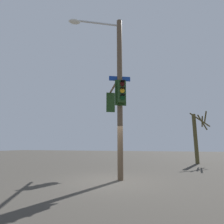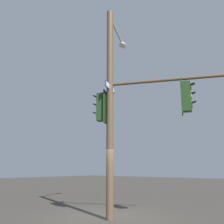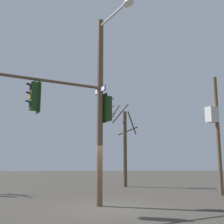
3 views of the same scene
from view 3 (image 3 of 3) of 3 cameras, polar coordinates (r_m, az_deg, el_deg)
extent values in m
plane|color=#3C3932|center=(11.99, -0.32, -18.73)|extent=(80.00, 80.00, 0.00)
cylinder|color=brown|center=(12.42, -2.45, 0.78)|extent=(0.27, 0.27, 8.28)
cylinder|color=silver|center=(12.72, 0.25, 19.01)|extent=(1.11, 2.20, 0.10)
ellipsoid|color=silver|center=(11.80, 3.31, 21.07)|extent=(0.58, 0.70, 0.20)
cylinder|color=brown|center=(11.85, -11.62, 6.01)|extent=(3.88, 1.91, 0.12)
cube|color=#1E3D19|center=(11.48, -15.42, 3.06)|extent=(0.42, 0.45, 1.10)
cube|color=#1E3D19|center=(11.52, -14.60, 2.98)|extent=(0.27, 0.52, 1.30)
cylinder|color=#2F0403|center=(11.52, -16.14, 4.79)|extent=(0.12, 0.21, 0.22)
cube|color=black|center=(11.53, -16.47, 5.40)|extent=(0.23, 0.26, 0.06)
cylinder|color=#F2A814|center=(11.44, -16.22, 3.14)|extent=(0.12, 0.21, 0.22)
cube|color=black|center=(11.45, -16.56, 3.76)|extent=(0.23, 0.26, 0.06)
cylinder|color=black|center=(11.37, -16.30, 1.47)|extent=(0.12, 0.21, 0.22)
cube|color=black|center=(11.38, -16.64, 2.09)|extent=(0.23, 0.26, 0.06)
cylinder|color=brown|center=(11.63, -15.28, 6.07)|extent=(0.04, 0.04, 0.15)
cube|color=#1E3D19|center=(12.58, -1.00, 0.68)|extent=(0.43, 0.46, 1.10)
cube|color=#1E3D19|center=(12.50, -1.67, 0.75)|extent=(0.29, 0.52, 1.30)
cylinder|color=#2F0403|center=(12.73, -0.35, 2.12)|extent=(0.13, 0.21, 0.22)
cube|color=black|center=(12.79, -0.07, 2.61)|extent=(0.24, 0.26, 0.06)
cylinder|color=#F2A814|center=(12.66, -0.36, 0.61)|extent=(0.13, 0.21, 0.22)
cube|color=black|center=(12.72, -0.07, 1.11)|extent=(0.24, 0.26, 0.06)
cylinder|color=black|center=(12.61, -0.36, -0.91)|extent=(0.13, 0.21, 0.22)
cube|color=black|center=(12.66, -0.07, -0.40)|extent=(0.24, 0.26, 0.06)
cube|color=navy|center=(12.59, -2.42, 4.41)|extent=(0.45, 1.03, 0.24)
cube|color=white|center=(12.58, -2.50, 4.42)|extent=(0.39, 0.93, 0.18)
cylinder|color=brown|center=(17.12, 20.60, -4.21)|extent=(0.23, 0.23, 6.67)
cube|color=silver|center=(16.94, 19.47, -0.51)|extent=(0.72, 0.66, 0.87)
cylinder|color=#4D4232|center=(20.97, 2.63, -7.33)|extent=(0.29, 0.29, 5.49)
cylinder|color=#4D4232|center=(21.86, 1.72, -0.26)|extent=(1.39, 0.62, 1.63)
cylinder|color=#4D4232|center=(21.56, 0.60, -0.06)|extent=(0.88, 1.51, 1.39)
cylinder|color=#4D4232|center=(21.81, 3.21, -3.83)|extent=(1.50, 0.74, 0.67)
cylinder|color=#4D4232|center=(20.84, 4.04, -2.21)|extent=(0.84, 1.10, 1.60)
camera|label=1|loc=(16.58, 28.41, -9.50)|focal=28.53mm
camera|label=2|loc=(20.53, -21.40, -9.22)|focal=41.37mm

